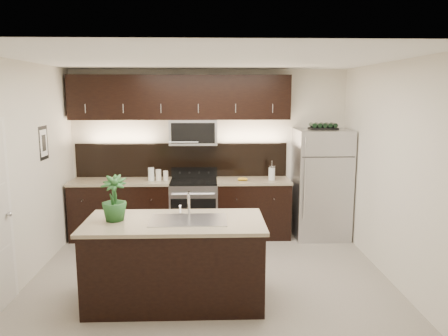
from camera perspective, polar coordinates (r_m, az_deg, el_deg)
name	(u,v)px	position (r m, az deg, el deg)	size (l,w,h in m)	color
ground	(210,279)	(5.69, -1.86, -14.26)	(4.50, 4.50, 0.00)	gray
room_walls	(200,146)	(5.20, -3.19, 2.90)	(4.52, 4.02, 2.71)	silver
counter_run	(181,208)	(7.15, -5.58, -5.26)	(3.51, 0.65, 0.94)	black
upper_fixtures	(182,104)	(7.05, -5.51, 8.28)	(3.49, 0.40, 1.66)	black
island	(175,261)	(4.99, -6.38, -11.98)	(1.96, 0.96, 0.94)	black
sink_faucet	(188,219)	(4.83, -4.69, -6.61)	(0.84, 0.50, 0.28)	silver
refrigerator	(321,184)	(7.21, 12.55, -2.01)	(0.84, 0.76, 1.75)	#B2B2B7
wine_rack	(323,126)	(7.08, 12.82, 5.32)	(0.43, 0.27, 0.10)	black
plant	(114,198)	(4.89, -14.18, -3.85)	(0.28, 0.28, 0.50)	#1F4F20
canisters	(157,175)	(7.02, -8.79, -0.88)	(0.31, 0.13, 0.21)	silver
french_press	(272,173)	(7.02, 6.26, -0.65)	(0.11, 0.11, 0.31)	silver
bananas	(240,179)	(6.96, 2.06, -1.44)	(0.16, 0.13, 0.05)	gold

